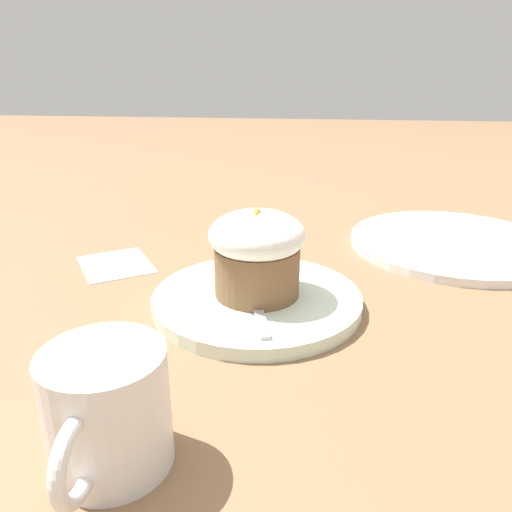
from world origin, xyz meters
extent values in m
plane|color=#846042|center=(0.00, 0.00, 0.00)|extent=(4.00, 4.00, 0.00)
cylinder|color=silver|center=(0.00, 0.00, 0.01)|extent=(0.23, 0.23, 0.02)
cylinder|color=brown|center=(0.00, 0.00, 0.04)|extent=(0.09, 0.09, 0.06)
ellipsoid|color=white|center=(0.00, 0.00, 0.08)|extent=(0.10, 0.10, 0.05)
cone|color=orange|center=(0.01, 0.00, 0.11)|extent=(0.02, 0.01, 0.01)
sphere|color=green|center=(0.00, 0.00, 0.11)|extent=(0.01, 0.01, 0.01)
cube|color=#B7B7BC|center=(0.06, 0.01, 0.02)|extent=(0.08, 0.03, 0.00)
ellipsoid|color=#B7B7BC|center=(0.01, 0.00, 0.02)|extent=(0.05, 0.04, 0.01)
cylinder|color=white|center=(0.24, -0.07, 0.04)|extent=(0.08, 0.08, 0.09)
torus|color=white|center=(0.29, -0.07, 0.04)|extent=(0.06, 0.01, 0.06)
cylinder|color=white|center=(-0.22, 0.27, 0.01)|extent=(0.30, 0.30, 0.01)
cube|color=white|center=(-0.10, -0.20, 0.00)|extent=(0.13, 0.13, 0.00)
camera|label=1|loc=(0.50, 0.06, 0.26)|focal=35.00mm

